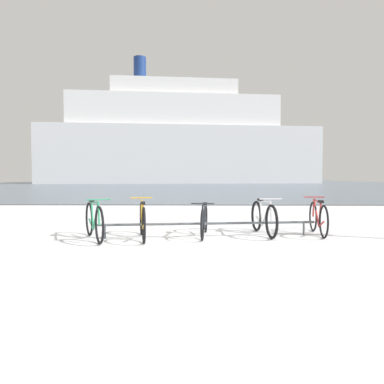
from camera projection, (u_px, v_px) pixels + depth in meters
name	position (u px, v px, depth m)	size (l,w,h in m)	color
ground	(199.00, 184.00, 59.83)	(80.00, 132.00, 0.08)	white
bike_rack	(207.00, 224.00, 7.56)	(4.62, 0.64, 0.31)	#4C5156
bicycle_0	(94.00, 221.00, 7.22)	(0.84, 1.61, 0.84)	black
bicycle_1	(142.00, 221.00, 7.33)	(0.52, 1.73, 0.82)	black
bicycle_2	(204.00, 220.00, 7.63)	(0.46, 1.71, 0.74)	black
bicycle_3	(263.00, 218.00, 7.83)	(0.46, 1.74, 0.82)	black
bicycle_4	(318.00, 218.00, 7.86)	(0.46, 1.65, 0.81)	black
ferry_ship	(178.00, 142.00, 68.29)	(51.13, 18.88, 23.20)	silver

